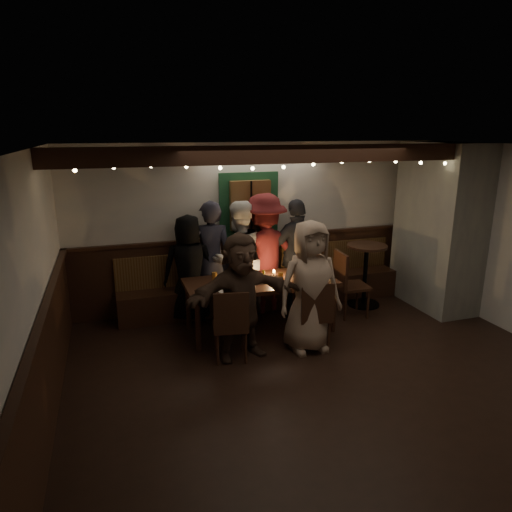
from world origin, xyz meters
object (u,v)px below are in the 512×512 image
object	(u,v)px
chair_near_right	(315,312)
person_c	(239,259)
person_e	(297,254)
person_g	(309,287)
chair_near_left	(231,322)
person_f	(241,296)
chair_end	(347,280)
person_a	(189,268)
person_d	(264,254)
high_top	(366,267)
dining_table	(260,285)
person_b	(211,260)

from	to	relation	value
chair_near_right	person_c	bearing A→B (deg)	112.38
person_e	person_g	world-z (taller)	person_e
person_c	person_e	size ratio (longest dim) A/B	1.01
chair_near_left	person_f	distance (m)	0.33
chair_near_left	person_e	distance (m)	2.09
chair_end	person_a	bearing A→B (deg)	165.06
chair_near_right	chair_end	distance (m)	1.30
chair_near_right	person_d	xyz separation A→B (m)	(-0.18, 1.50, 0.40)
high_top	person_c	world-z (taller)	person_c
chair_end	dining_table	bearing A→B (deg)	-176.07
chair_near_left	person_a	bearing A→B (deg)	99.28
chair_near_right	person_g	world-z (taller)	person_g
chair_near_left	person_e	xyz separation A→B (m)	(1.47, 1.45, 0.35)
high_top	person_g	xyz separation A→B (m)	(-1.51, -1.14, 0.22)
person_d	chair_near_right	bearing A→B (deg)	84.03
dining_table	person_g	xyz separation A→B (m)	(0.41, -0.73, 0.17)
chair_end	person_d	size ratio (longest dim) A/B	0.55
person_e	person_a	bearing A→B (deg)	-7.84
person_e	chair_near_left	bearing A→B (deg)	37.48
chair_end	person_f	bearing A→B (deg)	-158.10
person_f	person_c	bearing A→B (deg)	68.43
chair_end	person_d	bearing A→B (deg)	151.54
dining_table	person_d	world-z (taller)	person_d
high_top	person_d	xyz separation A→B (m)	(-1.62, 0.30, 0.29)
chair_near_left	person_b	distance (m)	1.55
dining_table	chair_near_left	size ratio (longest dim) A/B	2.23
chair_end	person_f	xyz separation A→B (m)	(-1.89, -0.76, 0.23)
chair_near_left	chair_end	xyz separation A→B (m)	(2.05, 0.86, 0.05)
person_e	person_d	bearing A→B (deg)	-9.12
dining_table	person_a	bearing A→B (deg)	140.94
dining_table	person_g	bearing A→B (deg)	-60.77
chair_near_right	person_g	xyz separation A→B (m)	(-0.07, 0.06, 0.33)
chair_near_left	chair_near_right	xyz separation A→B (m)	(1.11, -0.03, -0.00)
high_top	person_c	size ratio (longest dim) A/B	0.57
person_b	person_a	bearing A→B (deg)	17.05
person_a	person_b	size ratio (longest dim) A/B	0.89
person_c	person_e	xyz separation A→B (m)	(0.96, 0.01, -0.01)
person_e	person_g	bearing A→B (deg)	66.21
person_a	person_b	distance (m)	0.35
dining_table	person_e	world-z (taller)	person_e
chair_near_left	person_g	bearing A→B (deg)	1.50
dining_table	person_a	xyz separation A→B (m)	(-0.87, 0.71, 0.12)
person_e	person_b	bearing A→B (deg)	-9.21
high_top	person_b	bearing A→B (deg)	172.32
chair_end	person_c	world-z (taller)	person_c
dining_table	high_top	bearing A→B (deg)	11.89
chair_end	person_e	bearing A→B (deg)	134.68
person_e	person_f	size ratio (longest dim) A/B	1.09
dining_table	chair_near_right	world-z (taller)	chair_near_right
person_e	chair_near_right	bearing A→B (deg)	69.20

